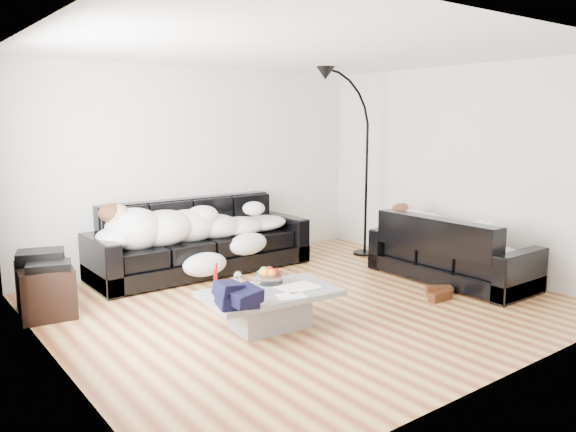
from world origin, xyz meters
TOP-DOWN VIEW (x-y plane):
  - ground at (0.00, 0.00)m, footprint 5.00×5.00m
  - wall_back at (0.00, 2.25)m, footprint 5.00×0.02m
  - wall_left at (-2.50, 0.00)m, footprint 0.02×4.50m
  - wall_right at (2.50, 0.00)m, footprint 0.02×4.50m
  - ceiling at (0.00, 0.00)m, footprint 5.00×5.00m
  - sofa_back at (-0.26, 1.79)m, footprint 2.78×0.96m
  - sofa_right at (1.97, -0.37)m, footprint 0.84×1.97m
  - sleeper_back at (-0.26, 1.74)m, footprint 2.36×0.81m
  - sleeper_right at (1.97, -0.37)m, footprint 0.71×1.69m
  - teal_cushion at (1.91, 0.24)m, footprint 0.42×0.38m
  - coffee_table at (-0.70, -0.36)m, footprint 1.30×0.83m
  - fruit_bowl at (-0.56, -0.14)m, footprint 0.27×0.27m
  - wine_glass_a at (-0.95, -0.20)m, footprint 0.08×0.08m
  - wine_glass_b at (-1.05, -0.30)m, footprint 0.09×0.09m
  - wine_glass_c at (-0.84, -0.35)m, footprint 0.08×0.08m
  - candle_left at (-1.16, -0.15)m, footprint 0.05×0.05m
  - candle_right at (-1.10, -0.06)m, footprint 0.05×0.05m
  - newspaper_a at (-0.43, -0.44)m, footprint 0.37×0.29m
  - newspaper_b at (-0.65, -0.61)m, footprint 0.30×0.25m
  - navy_jacket at (-1.20, -0.58)m, footprint 0.37×0.31m
  - shoes at (1.30, -0.73)m, footprint 0.55×0.45m
  - av_cabinet at (-2.26, 1.33)m, footprint 0.59×0.78m
  - stereo at (-2.26, 1.33)m, footprint 0.52×0.45m
  - floor_lamp at (2.08, 1.22)m, footprint 0.89×0.55m

SIDE VIEW (x-z plane):
  - ground at x=0.00m, z-range 0.00..0.00m
  - shoes at x=1.30m, z-range 0.00..0.11m
  - coffee_table at x=-0.70m, z-range 0.00..0.36m
  - av_cabinet at x=-2.26m, z-range 0.00..0.50m
  - newspaper_b at x=-0.65m, z-range 0.36..0.37m
  - newspaper_a at x=-0.43m, z-range 0.36..0.37m
  - sofa_right at x=1.97m, z-range 0.00..0.80m
  - fruit_bowl at x=-0.56m, z-range 0.36..0.52m
  - wine_glass_c at x=-0.84m, z-range 0.36..0.52m
  - wine_glass_b at x=-1.05m, z-range 0.36..0.53m
  - wine_glass_a at x=-0.95m, z-range 0.36..0.55m
  - sofa_back at x=-0.26m, z-range 0.00..0.91m
  - candle_left at x=-1.16m, z-range 0.36..0.59m
  - candle_right at x=-1.10m, z-range 0.36..0.62m
  - navy_jacket at x=-1.20m, z-range 0.44..0.62m
  - stereo at x=-2.26m, z-range 0.50..0.63m
  - sleeper_right at x=1.97m, z-range 0.42..0.83m
  - sleeper_back at x=-0.26m, z-range 0.42..0.89m
  - teal_cushion at x=1.91m, z-range 0.62..0.82m
  - floor_lamp at x=2.08m, z-range 0.00..2.29m
  - wall_back at x=0.00m, z-range 0.00..2.60m
  - wall_left at x=-2.50m, z-range 0.00..2.60m
  - wall_right at x=2.50m, z-range 0.00..2.60m
  - ceiling at x=0.00m, z-range 2.60..2.60m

